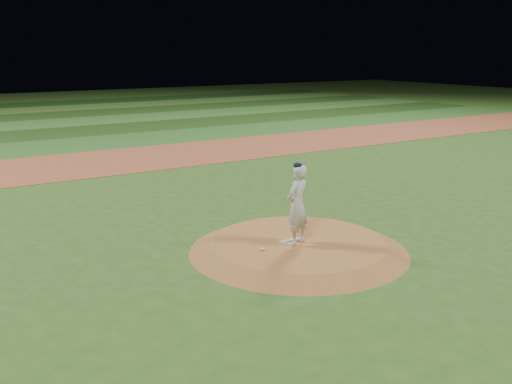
{
  "coord_description": "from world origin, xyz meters",
  "views": [
    {
      "loc": [
        -8.14,
        -10.92,
        4.94
      ],
      "look_at": [
        0.0,
        2.0,
        1.1
      ],
      "focal_mm": 40.0,
      "sensor_mm": 36.0,
      "label": 1
    }
  ],
  "objects_px": {
    "pitchers_mound": "(298,246)",
    "pitcher_on_mound": "(297,204)",
    "pitching_rubber": "(291,240)",
    "rosin_bag": "(262,249)"
  },
  "relations": [
    {
      "from": "pitching_rubber",
      "to": "pitchers_mound",
      "type": "bearing_deg",
      "value": -50.7
    },
    {
      "from": "rosin_bag",
      "to": "pitcher_on_mound",
      "type": "height_order",
      "value": "pitcher_on_mound"
    },
    {
      "from": "rosin_bag",
      "to": "pitcher_on_mound",
      "type": "relative_size",
      "value": 0.06
    },
    {
      "from": "pitchers_mound",
      "to": "pitcher_on_mound",
      "type": "xyz_separation_m",
      "value": [
        -0.15,
        -0.13,
        1.13
      ]
    },
    {
      "from": "rosin_bag",
      "to": "pitcher_on_mound",
      "type": "xyz_separation_m",
      "value": [
        0.98,
        -0.05,
        0.98
      ]
    },
    {
      "from": "pitching_rubber",
      "to": "pitcher_on_mound",
      "type": "bearing_deg",
      "value": -95.77
    },
    {
      "from": "pitchers_mound",
      "to": "pitcher_on_mound",
      "type": "bearing_deg",
      "value": -140.03
    },
    {
      "from": "pitching_rubber",
      "to": "pitcher_on_mound",
      "type": "distance_m",
      "value": 1.03
    },
    {
      "from": "pitchers_mound",
      "to": "pitcher_on_mound",
      "type": "height_order",
      "value": "pitcher_on_mound"
    },
    {
      "from": "pitching_rubber",
      "to": "rosin_bag",
      "type": "xyz_separation_m",
      "value": [
        -1.0,
        -0.23,
        0.02
      ]
    }
  ]
}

